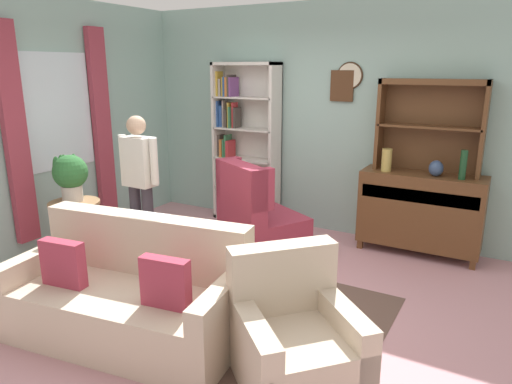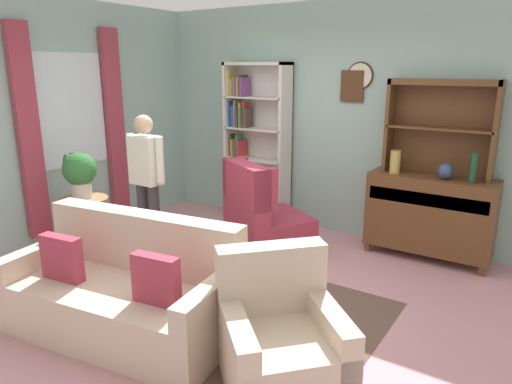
% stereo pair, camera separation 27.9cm
% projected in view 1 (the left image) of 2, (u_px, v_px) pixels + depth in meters
% --- Properties ---
extents(ground_plane, '(5.40, 4.60, 0.02)m').
position_uv_depth(ground_plane, '(236.00, 295.00, 4.32)').
color(ground_plane, '#C68C93').
extents(wall_back, '(5.00, 0.09, 2.80)m').
position_uv_depth(wall_back, '(326.00, 120.00, 5.74)').
color(wall_back, '#93B7AD').
rests_on(wall_back, ground_plane).
extents(wall_left, '(0.16, 4.20, 2.80)m').
position_uv_depth(wall_left, '(44.00, 126.00, 5.17)').
color(wall_left, '#93B7AD').
rests_on(wall_left, ground_plane).
extents(area_rug, '(2.39, 1.96, 0.01)m').
position_uv_depth(area_rug, '(237.00, 314.00, 3.97)').
color(area_rug, brown).
rests_on(area_rug, ground_plane).
extents(bookshelf, '(0.90, 0.30, 2.10)m').
position_uv_depth(bookshelf, '(242.00, 145.00, 6.21)').
color(bookshelf, silver).
rests_on(bookshelf, ground_plane).
extents(sideboard, '(1.30, 0.45, 0.92)m').
position_uv_depth(sideboard, '(420.00, 210.00, 5.15)').
color(sideboard, brown).
rests_on(sideboard, ground_plane).
extents(sideboard_hutch, '(1.10, 0.26, 1.00)m').
position_uv_depth(sideboard_hutch, '(431.00, 113.00, 4.97)').
color(sideboard_hutch, brown).
rests_on(sideboard_hutch, sideboard).
extents(vase_tall, '(0.11, 0.11, 0.25)m').
position_uv_depth(vase_tall, '(387.00, 160.00, 5.13)').
color(vase_tall, tan).
rests_on(vase_tall, sideboard).
extents(vase_round, '(0.15, 0.15, 0.17)m').
position_uv_depth(vase_round, '(436.00, 168.00, 4.91)').
color(vase_round, '#33476B').
rests_on(vase_round, sideboard).
extents(bottle_wine, '(0.07, 0.07, 0.31)m').
position_uv_depth(bottle_wine, '(463.00, 165.00, 4.74)').
color(bottle_wine, '#194223').
rests_on(bottle_wine, sideboard).
extents(couch_floral, '(1.90, 1.10, 0.90)m').
position_uv_depth(couch_floral, '(129.00, 298.00, 3.60)').
color(couch_floral, beige).
rests_on(couch_floral, ground_plane).
extents(armchair_floral, '(1.08, 1.08, 0.88)m').
position_uv_depth(armchair_floral, '(295.00, 342.00, 3.06)').
color(armchair_floral, beige).
rests_on(armchair_floral, ground_plane).
extents(wingback_chair, '(1.07, 1.08, 1.05)m').
position_uv_depth(wingback_chair, '(257.00, 220.00, 5.20)').
color(wingback_chair, '#A33347').
rests_on(wingback_chair, ground_plane).
extents(plant_stand, '(0.52, 0.52, 0.68)m').
position_uv_depth(plant_stand, '(76.00, 226.00, 4.91)').
color(plant_stand, '#997047').
rests_on(plant_stand, ground_plane).
extents(potted_plant_large, '(0.35, 0.35, 0.49)m').
position_uv_depth(potted_plant_large, '(70.00, 174.00, 4.80)').
color(potted_plant_large, beige).
rests_on(potted_plant_large, plant_stand).
extents(potted_plant_small, '(0.20, 0.20, 0.27)m').
position_uv_depth(potted_plant_small, '(114.00, 237.00, 5.30)').
color(potted_plant_small, beige).
rests_on(potted_plant_small, ground_plane).
extents(person_reading, '(0.52, 0.21, 1.56)m').
position_uv_depth(person_reading, '(140.00, 178.00, 4.92)').
color(person_reading, '#38333D').
rests_on(person_reading, ground_plane).
extents(coffee_table, '(0.80, 0.50, 0.42)m').
position_uv_depth(coffee_table, '(190.00, 253.00, 4.35)').
color(coffee_table, brown).
rests_on(coffee_table, ground_plane).
extents(book_stack, '(0.21, 0.13, 0.09)m').
position_uv_depth(book_stack, '(190.00, 242.00, 4.33)').
color(book_stack, gold).
rests_on(book_stack, coffee_table).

